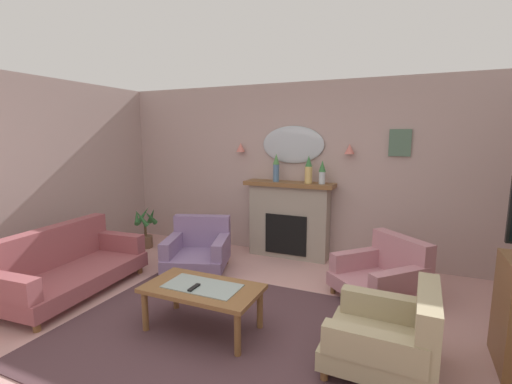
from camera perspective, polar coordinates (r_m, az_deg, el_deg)
The scene contains 18 objects.
floor at distance 3.45m, azimuth -5.94°, elevation -24.36°, with size 7.24×6.38×0.10m, color #C6938E.
wall_back at distance 5.45m, azimuth 8.17°, elevation 3.39°, with size 7.24×0.10×2.63m, color #B29993.
patterned_rug at distance 3.57m, azimuth -4.25°, elevation -22.04°, with size 3.20×2.40×0.01m, color #4C3338.
fireplace at distance 5.43m, azimuth 5.28°, elevation -4.56°, with size 1.36×0.36×1.16m.
mantel_vase_left at distance 5.33m, azimuth 3.27°, elevation 4.02°, with size 0.10×0.10×0.42m.
mantel_vase_centre at distance 5.18m, azimuth 8.46°, elevation 3.53°, with size 0.11×0.11×0.40m.
mantel_vase_right at distance 5.14m, azimuth 10.61°, elevation 3.21°, with size 0.10×0.10×0.34m.
wall_mirror at distance 5.41m, azimuth 5.94°, elevation 7.59°, with size 0.96×0.06×0.56m, color #B2BCC6.
wall_sconce_left at distance 5.68m, azimuth -2.48°, elevation 7.19°, with size 0.14×0.14×0.14m, color #D17066.
wall_sconce_right at distance 5.17m, azimuth 14.83°, elevation 6.71°, with size 0.14×0.14×0.14m, color #D17066.
framed_picture at distance 5.16m, azimuth 22.17°, elevation 7.34°, with size 0.28×0.03×0.36m, color #4C6B56.
coffee_table at distance 3.52m, azimuth -8.62°, elevation -15.62°, with size 1.10×0.60×0.45m.
tv_remote at distance 3.45m, azimuth -9.96°, elevation -14.95°, with size 0.04×0.16×0.02m, color black.
floral_couch at distance 4.85m, azimuth -28.33°, elevation -10.42°, with size 0.98×1.77×0.76m.
armchair_near_fireplace at distance 3.17m, azimuth 20.90°, elevation -20.65°, with size 0.84×0.84×0.71m.
armchair_in_corner at distance 5.03m, azimuth -9.23°, elevation -8.88°, with size 1.02×1.03×0.71m.
armchair_beside_couch at distance 4.36m, azimuth 19.85°, elevation -12.21°, with size 1.14×1.15×0.71m.
potted_plant_small_fern at distance 6.17m, azimuth -17.39°, elevation -5.63°, with size 0.41×0.43×0.68m.
Camera 1 is at (1.44, -2.49, 1.85)m, focal length 24.85 mm.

